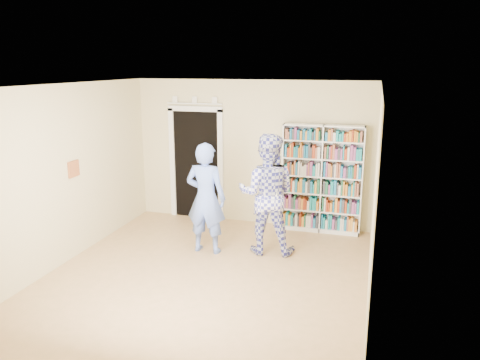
# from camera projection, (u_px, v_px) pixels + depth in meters

# --- Properties ---
(floor) EXTENTS (5.00, 5.00, 0.00)m
(floor) POSITION_uv_depth(u_px,v_px,m) (207.00, 275.00, 6.76)
(floor) COLOR #A68250
(floor) RESTS_ON ground
(ceiling) EXTENTS (5.00, 5.00, 0.00)m
(ceiling) POSITION_uv_depth(u_px,v_px,m) (203.00, 86.00, 6.11)
(ceiling) COLOR white
(ceiling) RESTS_ON wall_back
(wall_back) EXTENTS (4.50, 0.00, 4.50)m
(wall_back) POSITION_uv_depth(u_px,v_px,m) (251.00, 153.00, 8.77)
(wall_back) COLOR beige
(wall_back) RESTS_ON floor
(wall_left) EXTENTS (0.00, 5.00, 5.00)m
(wall_left) POSITION_uv_depth(u_px,v_px,m) (65.00, 175.00, 7.04)
(wall_left) COLOR beige
(wall_left) RESTS_ON floor
(wall_right) EXTENTS (0.00, 5.00, 5.00)m
(wall_right) POSITION_uv_depth(u_px,v_px,m) (374.00, 198.00, 5.83)
(wall_right) COLOR beige
(wall_right) RESTS_ON floor
(bookshelf) EXTENTS (1.42, 0.27, 1.95)m
(bookshelf) POSITION_uv_depth(u_px,v_px,m) (322.00, 179.00, 8.34)
(bookshelf) COLOR white
(bookshelf) RESTS_ON floor
(doorway) EXTENTS (1.10, 0.08, 2.43)m
(doorway) POSITION_uv_depth(u_px,v_px,m) (196.00, 159.00, 9.08)
(doorway) COLOR black
(doorway) RESTS_ON floor
(wall_art) EXTENTS (0.03, 0.25, 0.25)m
(wall_art) POSITION_uv_depth(u_px,v_px,m) (74.00, 169.00, 7.21)
(wall_art) COLOR maroon
(wall_art) RESTS_ON wall_left
(man_blue) EXTENTS (0.67, 0.45, 1.80)m
(man_blue) POSITION_uv_depth(u_px,v_px,m) (206.00, 198.00, 7.43)
(man_blue) COLOR #6281DB
(man_blue) RESTS_ON floor
(man_plaid) EXTENTS (1.01, 0.82, 1.94)m
(man_plaid) POSITION_uv_depth(u_px,v_px,m) (267.00, 194.00, 7.41)
(man_plaid) COLOR #323499
(man_plaid) RESTS_ON floor
(paper_sheet) EXTENTS (0.18, 0.10, 0.29)m
(paper_sheet) POSITION_uv_depth(u_px,v_px,m) (271.00, 198.00, 7.15)
(paper_sheet) COLOR white
(paper_sheet) RESTS_ON man_plaid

